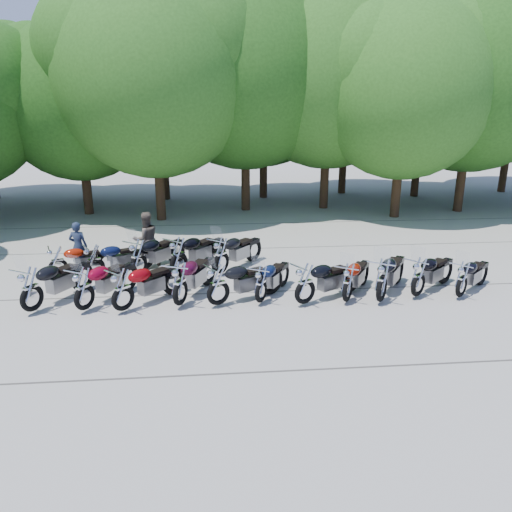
{
  "coord_description": "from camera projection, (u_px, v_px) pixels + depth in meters",
  "views": [
    {
      "loc": [
        -1.24,
        -12.01,
        5.31
      ],
      "look_at": [
        0.0,
        1.5,
        1.1
      ],
      "focal_mm": 35.0,
      "sensor_mm": 36.0,
      "label": 1
    }
  ],
  "objects": [
    {
      "name": "motorcycle_10",
      "position": [
        462.0,
        278.0,
        13.86
      ],
      "size": [
        2.04,
        1.91,
        1.21
      ],
      "primitive_type": null,
      "rotation": [
        0.0,
        0.0,
        2.3
      ],
      "color": "black",
      "rests_on": "ground"
    },
    {
      "name": "motorcycle_2",
      "position": [
        122.0,
        289.0,
        12.91
      ],
      "size": [
        2.21,
        2.21,
        1.36
      ],
      "primitive_type": null,
      "rotation": [
        0.0,
        0.0,
        2.35
      ],
      "color": "maroon",
      "rests_on": "ground"
    },
    {
      "name": "tree_4",
      "position": [
        245.0,
        72.0,
        23.64
      ],
      "size": [
        9.13,
        9.13,
        11.2
      ],
      "color": "#3A2614",
      "rests_on": "ground"
    },
    {
      "name": "tree_6",
      "position": [
        405.0,
        90.0,
        22.33
      ],
      "size": [
        8.0,
        8.0,
        9.82
      ],
      "color": "#3A2614",
      "rests_on": "ground"
    },
    {
      "name": "motorcycle_12",
      "position": [
        94.0,
        260.0,
        15.41
      ],
      "size": [
        2.26,
        1.66,
        1.25
      ],
      "primitive_type": null,
      "rotation": [
        0.0,
        0.0,
        2.08
      ],
      "color": "#0B1334",
      "rests_on": "ground"
    },
    {
      "name": "motorcycle_13",
      "position": [
        138.0,
        257.0,
        15.51
      ],
      "size": [
        2.09,
        2.42,
        1.39
      ],
      "primitive_type": null,
      "rotation": [
        0.0,
        0.0,
        2.49
      ],
      "color": "black",
      "rests_on": "ground"
    },
    {
      "name": "ground",
      "position": [
        261.0,
        313.0,
        13.11
      ],
      "size": [
        90.0,
        90.0,
        0.0
      ],
      "primitive_type": "plane",
      "color": "#9C988D",
      "rests_on": "ground"
    },
    {
      "name": "tree_13",
      "position": [
        347.0,
        88.0,
        28.52
      ],
      "size": [
        8.31,
        8.31,
        10.2
      ],
      "color": "#3A2614",
      "rests_on": "ground"
    },
    {
      "name": "tree_14",
      "position": [
        424.0,
        92.0,
        27.62
      ],
      "size": [
        8.02,
        8.02,
        9.84
      ],
      "color": "#3A2614",
      "rests_on": "ground"
    },
    {
      "name": "tree_5",
      "position": [
        329.0,
        74.0,
        24.12
      ],
      "size": [
        9.04,
        9.04,
        11.1
      ],
      "color": "#3A2614",
      "rests_on": "ground"
    },
    {
      "name": "motorcycle_14",
      "position": [
        178.0,
        255.0,
        15.61
      ],
      "size": [
        2.27,
        2.41,
        1.44
      ],
      "primitive_type": null,
      "rotation": [
        0.0,
        0.0,
        2.41
      ],
      "color": "black",
      "rests_on": "ground"
    },
    {
      "name": "motorcycle_3",
      "position": [
        180.0,
        283.0,
        13.26
      ],
      "size": [
        1.72,
        2.59,
        1.41
      ],
      "primitive_type": null,
      "rotation": [
        0.0,
        0.0,
        2.72
      ],
      "color": "#3C081F",
      "rests_on": "ground"
    },
    {
      "name": "motorcycle_8",
      "position": [
        382.0,
        279.0,
        13.51
      ],
      "size": [
        2.04,
        2.51,
        1.42
      ],
      "primitive_type": null,
      "rotation": [
        0.0,
        0.0,
        2.55
      ],
      "color": "black",
      "rests_on": "ground"
    },
    {
      "name": "rider_1",
      "position": [
        146.0,
        239.0,
        16.61
      ],
      "size": [
        1.11,
        1.01,
        1.85
      ],
      "primitive_type": "imported",
      "rotation": [
        0.0,
        0.0,
        3.58
      ],
      "color": "brown",
      "rests_on": "ground"
    },
    {
      "name": "motorcycle_6",
      "position": [
        305.0,
        283.0,
        13.35
      ],
      "size": [
        2.43,
        1.83,
        1.35
      ],
      "primitive_type": null,
      "rotation": [
        0.0,
        0.0,
        2.1
      ],
      "color": "black",
      "rests_on": "ground"
    },
    {
      "name": "tree_12",
      "position": [
        264.0,
        94.0,
        27.23
      ],
      "size": [
        7.88,
        7.88,
        9.67
      ],
      "color": "#3A2614",
      "rests_on": "ground"
    },
    {
      "name": "motorcycle_11",
      "position": [
        58.0,
        261.0,
        15.47
      ],
      "size": [
        2.16,
        1.32,
        1.17
      ],
      "primitive_type": null,
      "rotation": [
        0.0,
        0.0,
        1.93
      ],
      "color": "#9C1A05",
      "rests_on": "ground"
    },
    {
      "name": "tree_11",
      "position": [
        161.0,
        98.0,
        26.77
      ],
      "size": [
        7.56,
        7.56,
        9.28
      ],
      "color": "#3A2614",
      "rests_on": "ground"
    },
    {
      "name": "motorcycle_4",
      "position": [
        218.0,
        284.0,
        13.27
      ],
      "size": [
        2.44,
        1.76,
        1.34
      ],
      "primitive_type": null,
      "rotation": [
        0.0,
        0.0,
        2.06
      ],
      "color": "black",
      "rests_on": "ground"
    },
    {
      "name": "motorcycle_1",
      "position": [
        83.0,
        287.0,
        12.96
      ],
      "size": [
        1.88,
        2.46,
        1.37
      ],
      "primitive_type": null,
      "rotation": [
        0.0,
        0.0,
        2.6
      ],
      "color": "maroon",
      "rests_on": "ground"
    },
    {
      "name": "motorcycle_7",
      "position": [
        348.0,
        282.0,
        13.55
      ],
      "size": [
        1.77,
        2.25,
        1.26
      ],
      "primitive_type": null,
      "rotation": [
        0.0,
        0.0,
        2.58
      ],
      "color": "maroon",
      "rests_on": "ground"
    },
    {
      "name": "tree_7",
      "position": [
        473.0,
        78.0,
        23.4
      ],
      "size": [
        8.79,
        8.79,
        10.79
      ],
      "color": "#3A2614",
      "rests_on": "ground"
    },
    {
      "name": "motorcycle_0",
      "position": [
        31.0,
        288.0,
        12.86
      ],
      "size": [
        1.92,
        2.56,
        1.42
      ],
      "primitive_type": null,
      "rotation": [
        0.0,
        0.0,
        2.62
      ],
      "color": "black",
      "rests_on": "ground"
    },
    {
      "name": "tree_3",
      "position": [
        154.0,
        77.0,
        21.61
      ],
      "size": [
        8.7,
        8.7,
        10.67
      ],
      "color": "#3A2614",
      "rests_on": "ground"
    },
    {
      "name": "motorcycle_9",
      "position": [
        419.0,
        276.0,
        13.89
      ],
      "size": [
        2.26,
        2.06,
        1.33
      ],
      "primitive_type": null,
      "rotation": [
        0.0,
        0.0,
        2.27
      ],
      "color": "black",
      "rests_on": "ground"
    },
    {
      "name": "tree_2",
      "position": [
        78.0,
        102.0,
        23.11
      ],
      "size": [
        7.31,
        7.31,
        8.97
      ],
      "color": "#3A2614",
      "rests_on": "ground"
    },
    {
      "name": "motorcycle_15",
      "position": [
        221.0,
        254.0,
        15.75
      ],
      "size": [
        2.15,
        2.35,
        1.39
      ],
      "primitive_type": null,
      "rotation": [
        0.0,
        0.0,
        2.44
      ],
      "color": "black",
      "rests_on": "ground"
    },
    {
      "name": "rider_0",
      "position": [
        78.0,
        246.0,
        16.18
      ],
      "size": [
        0.65,
        0.48,
        1.63
      ],
      "primitive_type": "imported",
      "rotation": [
        0.0,
        0.0,
        2.98
      ],
      "color": "#1F2A40",
      "rests_on": "ground"
    },
    {
      "name": "motorcycle_5",
      "position": [
        261.0,
        283.0,
        13.49
      ],
      "size": [
        1.67,
        2.2,
        1.22
      ],
      "primitive_type": null,
      "rotation": [
        0.0,
        0.0,
        2.61
      ],
      "color": "#0C1637",
      "rests_on": "ground"
    },
    {
      "name": "tree_10",
      "position": [
        77.0,
        95.0,
        26.85
      ],
      "size": [
        7.78,
        7.78,
        9.55
      ],
      "color": "#3A2614",
      "rests_on": "ground"
    }
  ]
}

